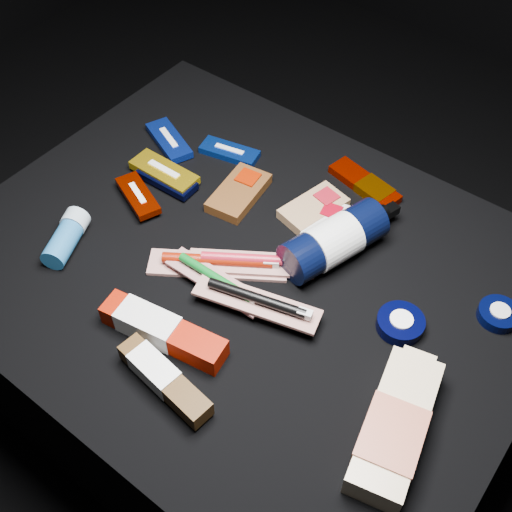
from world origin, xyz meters
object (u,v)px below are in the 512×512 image
Objects in this scene: bodywash_bottle at (394,428)px; deodorant_stick at (66,237)px; lotion_bottle at (334,241)px; toothpaste_carton_red at (158,329)px.

deodorant_stick is at bearing 170.36° from bodywash_bottle.
toothpaste_carton_red is (-0.12, -0.30, -0.02)m from lotion_bottle.
lotion_bottle is 1.15× the size of toothpaste_carton_red.
lotion_bottle is 1.02× the size of bodywash_bottle.
deodorant_stick is (-0.62, -0.03, -0.00)m from bodywash_bottle.
deodorant_stick is (-0.38, -0.26, -0.02)m from lotion_bottle.
lotion_bottle is 0.33m from bodywash_bottle.
toothpaste_carton_red is (-0.37, -0.08, -0.00)m from bodywash_bottle.
bodywash_bottle is 1.13× the size of toothpaste_carton_red.
bodywash_bottle is at bearing 2.02° from toothpaste_carton_red.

